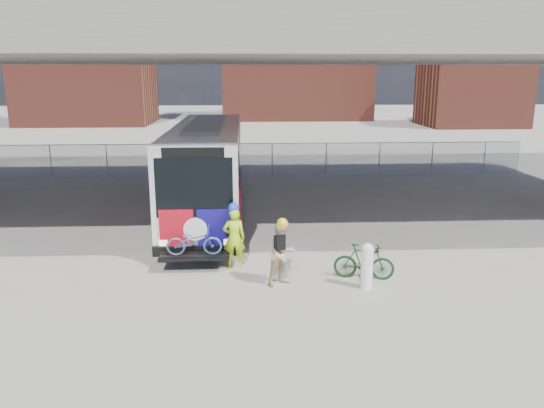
{
  "coord_description": "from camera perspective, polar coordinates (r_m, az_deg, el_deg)",
  "views": [
    {
      "loc": [
        -0.54,
        -16.95,
        5.54
      ],
      "look_at": [
        0.3,
        -0.99,
        1.6
      ],
      "focal_mm": 35.0,
      "sensor_mm": 36.0,
      "label": 1
    }
  ],
  "objects": [
    {
      "name": "cyclist_tan",
      "position": [
        14.17,
        1.11,
        -5.35
      ],
      "size": [
        1.04,
        0.99,
        1.86
      ],
      "rotation": [
        0.0,
        0.0,
        0.58
      ],
      "color": "tan",
      "rests_on": "ground"
    },
    {
      "name": "cyclist_hivis",
      "position": [
        15.45,
        -4.1,
        -3.5
      ],
      "size": [
        0.69,
        0.49,
        1.96
      ],
      "rotation": [
        0.0,
        0.0,
        3.24
      ],
      "color": "#B3E317",
      "rests_on": "ground"
    },
    {
      "name": "bus",
      "position": [
        21.4,
        -6.92,
        4.53
      ],
      "size": [
        2.67,
        12.9,
        3.69
      ],
      "color": "silver",
      "rests_on": "ground"
    },
    {
      "name": "bollard",
      "position": [
        14.22,
        10.18,
        -6.41
      ],
      "size": [
        0.33,
        0.33,
        1.25
      ],
      "color": "white",
      "rests_on": "ground"
    },
    {
      "name": "chainlink_fence",
      "position": [
        29.24,
        -1.95,
        5.75
      ],
      "size": [
        30.0,
        0.06,
        30.0
      ],
      "color": "gray",
      "rests_on": "ground"
    },
    {
      "name": "brick_buildings",
      "position": [
        65.2,
        -1.52,
        13.73
      ],
      "size": [
        54.0,
        22.0,
        12.0
      ],
      "color": "brown",
      "rests_on": "ground"
    },
    {
      "name": "smokestack",
      "position": [
        73.73,
        8.84,
        19.11
      ],
      "size": [
        2.2,
        2.2,
        25.0
      ],
      "primitive_type": "cylinder",
      "color": "brown",
      "rests_on": "ground"
    },
    {
      "name": "bike_parked",
      "position": [
        14.91,
        9.86,
        -6.12
      ],
      "size": [
        1.73,
        0.86,
        1.0
      ],
      "primitive_type": "imported",
      "rotation": [
        0.0,
        0.0,
        1.33
      ],
      "color": "#123816",
      "rests_on": "ground"
    },
    {
      "name": "ground",
      "position": [
        17.84,
        -1.15,
        -4.25
      ],
      "size": [
        160.0,
        160.0,
        0.0
      ],
      "primitive_type": "plane",
      "color": "#9E9991",
      "rests_on": "ground"
    },
    {
      "name": "overpass",
      "position": [
        20.98,
        -1.62,
        16.59
      ],
      "size": [
        40.0,
        16.0,
        7.95
      ],
      "color": "#605E59",
      "rests_on": "ground"
    }
  ]
}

